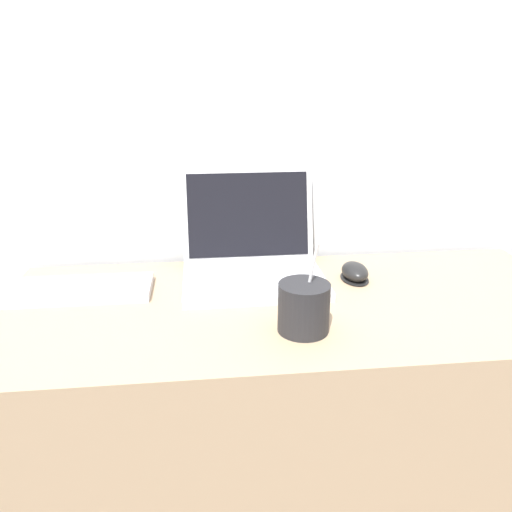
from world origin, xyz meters
TOP-DOWN VIEW (x-y plane):
  - wall_back at (0.00, 0.60)m, footprint 7.00×0.04m
  - desk at (0.00, 0.28)m, footprint 1.31×0.56m
  - laptop at (-0.08, 0.43)m, footprint 0.34×0.30m
  - drink_cup at (-0.01, 0.15)m, footprint 0.10×0.10m
  - computer_mouse at (0.17, 0.39)m, footprint 0.07×0.10m
  - external_keyboard at (-0.56, 0.38)m, footprint 0.46×0.14m

SIDE VIEW (x-z plane):
  - desk at x=0.00m, z-range 0.00..0.75m
  - external_keyboard at x=-0.56m, z-range 0.75..0.77m
  - computer_mouse at x=0.17m, z-range 0.74..0.79m
  - drink_cup at x=-0.01m, z-range 0.71..0.89m
  - laptop at x=-0.08m, z-range 0.68..0.93m
  - wall_back at x=0.00m, z-range 0.00..2.50m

